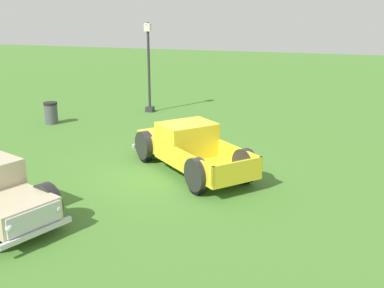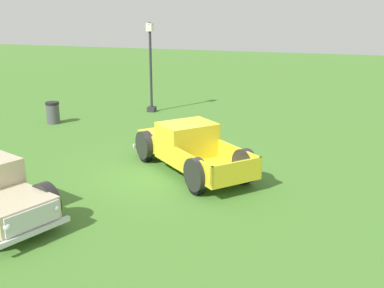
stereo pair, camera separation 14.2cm
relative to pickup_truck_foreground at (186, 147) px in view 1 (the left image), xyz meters
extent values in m
plane|color=#477A2D|center=(-0.50, 0.27, -0.72)|extent=(80.00, 80.00, 0.00)
cube|color=yellow|center=(0.87, 0.99, -0.07)|extent=(2.09, 2.09, 0.54)
cube|color=silver|center=(1.37, 1.55, -0.07)|extent=(1.05, 0.93, 0.45)
sphere|color=silver|center=(0.91, 1.93, -0.05)|extent=(0.20, 0.20, 0.20)
sphere|color=silver|center=(1.80, 1.14, -0.05)|extent=(0.20, 0.20, 0.20)
cube|color=yellow|center=(-0.04, -0.05, 0.22)|extent=(2.07, 2.04, 1.13)
cube|color=#8C9EA8|center=(0.35, 0.40, 0.47)|extent=(1.09, 0.97, 0.50)
cube|color=yellow|center=(-1.14, -1.30, -0.29)|extent=(2.59, 2.63, 0.10)
cube|color=yellow|center=(-1.73, -0.78, 0.02)|extent=(1.42, 1.60, 0.54)
cube|color=yellow|center=(-0.56, -1.81, 0.02)|extent=(1.42, 1.60, 0.54)
cube|color=yellow|center=(-1.80, -2.04, 0.02)|extent=(1.28, 1.14, 0.54)
cylinder|color=black|center=(0.25, 1.53, -0.34)|extent=(0.65, 0.70, 0.75)
cylinder|color=#B7B7BC|center=(0.24, 1.54, -0.34)|extent=(0.37, 0.38, 0.30)
cylinder|color=black|center=(0.25, 1.53, -0.15)|extent=(0.83, 0.89, 0.94)
cylinder|color=black|center=(1.49, 0.44, -0.34)|extent=(0.65, 0.70, 0.75)
cylinder|color=#B7B7BC|center=(1.49, 0.43, -0.34)|extent=(0.37, 0.38, 0.30)
cylinder|color=black|center=(1.49, 0.44, -0.15)|extent=(0.83, 0.89, 0.94)
cylinder|color=black|center=(-1.92, -0.94, -0.34)|extent=(0.65, 0.70, 0.75)
cylinder|color=#B7B7BC|center=(-1.93, -0.93, -0.34)|extent=(0.37, 0.38, 0.30)
cylinder|color=black|center=(-1.92, -0.94, -0.15)|extent=(0.83, 0.89, 0.94)
cylinder|color=black|center=(-0.69, -2.03, -0.34)|extent=(0.65, 0.70, 0.75)
cylinder|color=#B7B7BC|center=(-0.68, -2.03, -0.34)|extent=(0.37, 0.38, 0.30)
cylinder|color=black|center=(-0.69, -2.03, -0.15)|extent=(0.83, 0.89, 0.94)
cube|color=silver|center=(1.39, 1.58, -0.38)|extent=(1.41, 1.26, 0.12)
cube|color=#C6B793|center=(-5.51, 2.19, -0.08)|extent=(1.88, 1.87, 0.53)
cube|color=silver|center=(-5.78, 1.49, -0.08)|extent=(1.25, 0.52, 0.45)
sphere|color=silver|center=(-5.22, 1.30, -0.06)|extent=(0.19, 0.19, 0.19)
sphere|color=silver|center=(-6.32, 1.72, -0.06)|extent=(0.19, 0.19, 0.19)
cylinder|color=black|center=(-4.76, 1.90, -0.35)|extent=(0.46, 0.76, 0.73)
cylinder|color=#B7B7BC|center=(-4.75, 1.90, -0.35)|extent=(0.32, 0.36, 0.29)
cylinder|color=black|center=(-4.76, 1.90, -0.16)|extent=(0.58, 0.96, 0.93)
cube|color=silver|center=(-5.79, 1.46, -0.39)|extent=(1.68, 0.72, 0.12)
cube|color=#2D2D33|center=(7.40, 4.31, -0.59)|extent=(0.36, 0.36, 0.25)
cylinder|color=#2D2D33|center=(7.40, 4.31, 1.33)|extent=(0.12, 0.12, 3.59)
cube|color=#F2EACC|center=(7.40, 4.31, 3.30)|extent=(0.28, 0.28, 0.36)
cone|color=#2D2D33|center=(7.40, 4.31, 3.48)|extent=(0.32, 0.32, 0.14)
cylinder|color=#4C4C51|center=(3.85, 7.49, -0.29)|extent=(0.56, 0.56, 0.85)
cylinder|color=black|center=(3.85, 7.49, 0.18)|extent=(0.59, 0.59, 0.10)
camera|label=1|loc=(-13.53, -4.48, 4.29)|focal=44.23mm
camera|label=2|loc=(-13.49, -4.62, 4.29)|focal=44.23mm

